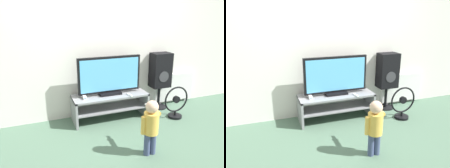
# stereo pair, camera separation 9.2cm
# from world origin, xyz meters

# --- Properties ---
(ground_plane) EXTENTS (16.00, 16.00, 0.00)m
(ground_plane) POSITION_xyz_m (0.00, 0.00, 0.00)
(ground_plane) COLOR #4C6B56
(wall_back) EXTENTS (10.00, 0.06, 2.60)m
(wall_back) POSITION_xyz_m (0.00, 0.52, 1.30)
(wall_back) COLOR silver
(wall_back) RESTS_ON ground_plane
(tv_stand) EXTENTS (1.27, 0.44, 0.44)m
(tv_stand) POSITION_xyz_m (0.00, 0.22, 0.30)
(tv_stand) COLOR gray
(tv_stand) RESTS_ON ground_plane
(television) EXTENTS (1.07, 0.20, 0.64)m
(television) POSITION_xyz_m (0.00, 0.24, 0.75)
(television) COLOR black
(television) RESTS_ON tv_stand
(game_console) EXTENTS (0.05, 0.16, 0.05)m
(game_console) POSITION_xyz_m (-0.45, 0.21, 0.46)
(game_console) COLOR white
(game_console) RESTS_ON tv_stand
(remote_primary) EXTENTS (0.05, 0.13, 0.03)m
(remote_primary) POSITION_xyz_m (0.29, 0.06, 0.45)
(remote_primary) COLOR white
(remote_primary) RESTS_ON tv_stand
(child) EXTENTS (0.28, 0.43, 0.74)m
(child) POSITION_xyz_m (0.12, -0.91, 0.43)
(child) COLOR #3F4C72
(child) RESTS_ON ground_plane
(speaker_tower) EXTENTS (0.36, 0.32, 1.06)m
(speaker_tower) POSITION_xyz_m (1.04, 0.35, 0.70)
(speaker_tower) COLOR black
(speaker_tower) RESTS_ON ground_plane
(floor_fan) EXTENTS (0.46, 0.24, 0.56)m
(floor_fan) POSITION_xyz_m (1.07, -0.14, 0.25)
(floor_fan) COLOR black
(floor_fan) RESTS_ON ground_plane
(radiator) EXTENTS (0.87, 0.08, 0.61)m
(radiator) POSITION_xyz_m (1.44, 0.45, 0.33)
(radiator) COLOR white
(radiator) RESTS_ON ground_plane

